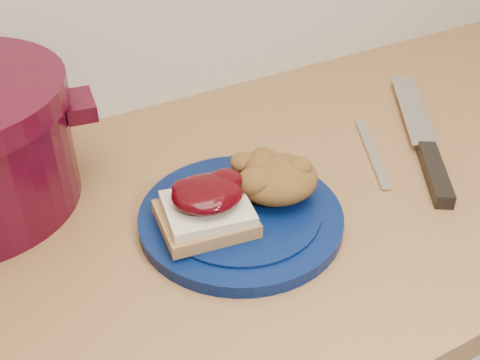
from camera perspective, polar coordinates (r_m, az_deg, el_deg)
plate at (r=0.74m, az=0.08°, el=-3.63°), size 0.31×0.31×0.02m
sandwich at (r=0.70m, az=-3.19°, el=-2.55°), size 0.12×0.11×0.05m
stuffing_mound at (r=0.74m, az=3.57°, el=0.07°), size 0.12×0.11×0.05m
chef_knife at (r=0.89m, az=17.44°, el=2.36°), size 0.22×0.31×0.02m
butter_knife at (r=0.89m, az=12.43°, el=2.59°), size 0.09×0.16×0.00m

